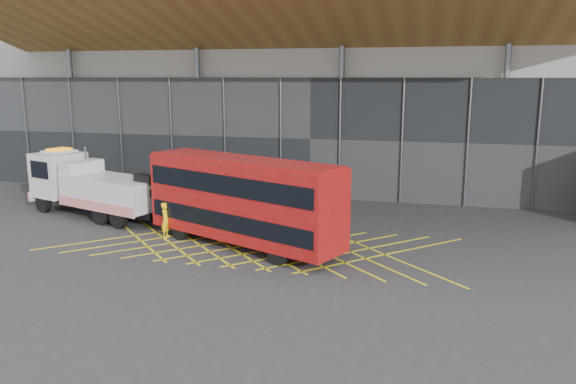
# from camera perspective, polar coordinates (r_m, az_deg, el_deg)

# --- Properties ---
(ground_plane) EXTENTS (120.00, 120.00, 0.00)m
(ground_plane) POSITION_cam_1_polar(r_m,az_deg,el_deg) (28.12, -6.72, -5.09)
(ground_plane) COLOR #2D2D30
(road_markings) EXTENTS (19.96, 7.16, 0.01)m
(road_markings) POSITION_cam_1_polar(r_m,az_deg,el_deg) (27.60, -3.61, -5.34)
(road_markings) COLOR yellow
(road_markings) RESTS_ON ground_plane
(construction_building) EXTENTS (55.00, 23.97, 18.00)m
(construction_building) POSITION_cam_1_polar(r_m,az_deg,el_deg) (44.20, 4.21, 12.80)
(construction_building) COLOR #989893
(construction_building) RESTS_ON ground_plane
(recovery_truck) EXTENTS (10.98, 5.58, 3.88)m
(recovery_truck) POSITION_cam_1_polar(r_m,az_deg,el_deg) (34.72, -19.33, 0.58)
(recovery_truck) COLOR black
(recovery_truck) RESTS_ON ground_plane
(bus_towed) EXTENTS (10.62, 6.50, 4.30)m
(bus_towed) POSITION_cam_1_polar(r_m,az_deg,el_deg) (26.73, -4.66, -0.64)
(bus_towed) COLOR maroon
(bus_towed) RESTS_ON ground_plane
(worker) EXTENTS (0.49, 0.69, 1.81)m
(worker) POSITION_cam_1_polar(r_m,az_deg,el_deg) (29.20, -12.30, -2.81)
(worker) COLOR yellow
(worker) RESTS_ON ground_plane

